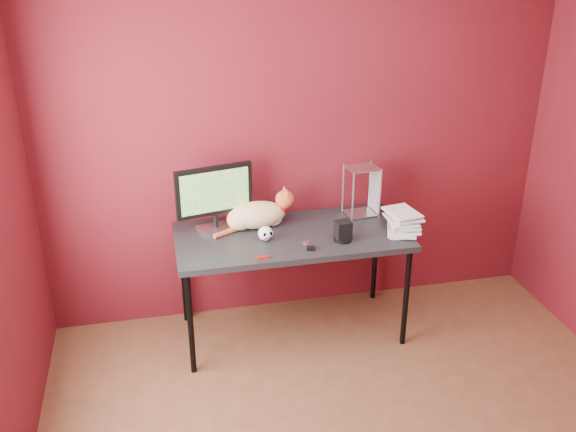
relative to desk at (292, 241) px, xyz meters
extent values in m
cube|color=#551018|center=(0.15, 0.38, 0.60)|extent=(3.50, 0.02, 2.60)
cube|color=black|center=(0.00, 0.00, 0.03)|extent=(1.50, 0.70, 0.04)
cylinder|color=black|center=(-0.70, -0.30, -0.34)|extent=(0.04, 0.04, 0.71)
cylinder|color=black|center=(0.70, -0.30, -0.34)|extent=(0.04, 0.04, 0.71)
cylinder|color=black|center=(-0.70, 0.30, -0.34)|extent=(0.04, 0.04, 0.71)
cylinder|color=black|center=(0.70, 0.30, -0.34)|extent=(0.04, 0.04, 0.71)
cube|color=#B7B7BC|center=(-0.47, 0.17, 0.06)|extent=(0.26, 0.21, 0.02)
cylinder|color=black|center=(-0.47, 0.17, 0.12)|extent=(0.03, 0.03, 0.10)
cube|color=black|center=(-0.47, 0.17, 0.33)|extent=(0.50, 0.14, 0.33)
cube|color=#1E4713|center=(-0.47, 0.17, 0.33)|extent=(0.45, 0.10, 0.27)
ellipsoid|color=#C77C2A|center=(-0.20, 0.15, 0.14)|extent=(0.39, 0.22, 0.18)
ellipsoid|color=#C77C2A|center=(-0.31, 0.14, 0.12)|extent=(0.19, 0.18, 0.14)
sphere|color=white|center=(-0.09, 0.16, 0.11)|extent=(0.12, 0.12, 0.12)
sphere|color=#C54E26|center=(-0.01, 0.16, 0.23)|extent=(0.12, 0.12, 0.12)
cone|color=#C54E26|center=(0.00, 0.13, 0.29)|extent=(0.04, 0.04, 0.05)
cone|color=#C54E26|center=(-0.01, 0.19, 0.29)|extent=(0.04, 0.04, 0.05)
cylinder|color=red|center=(-0.03, 0.16, 0.18)|extent=(0.09, 0.09, 0.01)
cylinder|color=#C54E26|center=(-0.41, 0.08, 0.07)|extent=(0.19, 0.12, 0.03)
ellipsoid|color=white|center=(-0.18, -0.05, 0.10)|extent=(0.10, 0.10, 0.09)
ellipsoid|color=black|center=(-0.20, -0.09, 0.11)|extent=(0.02, 0.01, 0.03)
ellipsoid|color=black|center=(-0.16, -0.09, 0.11)|extent=(0.02, 0.01, 0.03)
cube|color=black|center=(-0.18, -0.10, 0.08)|extent=(0.05, 0.01, 0.00)
cylinder|color=black|center=(0.30, -0.16, 0.06)|extent=(0.12, 0.12, 0.02)
cube|color=black|center=(0.30, -0.16, 0.13)|extent=(0.10, 0.10, 0.12)
imported|color=beige|center=(0.63, -0.09, 0.17)|extent=(0.25, 0.29, 0.24)
imported|color=beige|center=(0.63, -0.09, 0.41)|extent=(0.23, 0.28, 0.24)
imported|color=beige|center=(0.63, -0.09, 0.66)|extent=(0.21, 0.27, 0.24)
imported|color=beige|center=(0.63, -0.09, 0.90)|extent=(0.19, 0.25, 0.24)
imported|color=beige|center=(0.63, -0.09, 1.14)|extent=(0.20, 0.25, 0.24)
imported|color=beige|center=(0.63, -0.09, 1.39)|extent=(0.22, 0.27, 0.24)
cylinder|color=#B7B7BC|center=(0.43, 0.12, 0.23)|extent=(0.01, 0.01, 0.35)
cylinder|color=#B7B7BC|center=(0.63, 0.12, 0.23)|extent=(0.01, 0.01, 0.35)
cylinder|color=#B7B7BC|center=(0.43, 0.28, 0.23)|extent=(0.01, 0.01, 0.35)
cylinder|color=#B7B7BC|center=(0.63, 0.28, 0.23)|extent=(0.01, 0.01, 0.35)
cube|color=#B7B7BC|center=(0.53, 0.20, 0.06)|extent=(0.22, 0.19, 0.01)
cube|color=#B7B7BC|center=(0.53, 0.20, 0.39)|extent=(0.22, 0.19, 0.01)
cube|color=#98140B|center=(-0.24, -0.29, 0.06)|extent=(0.07, 0.03, 0.01)
cube|color=black|center=(0.07, -0.25, 0.06)|extent=(0.06, 0.04, 0.02)
cylinder|color=#B7B7BC|center=(0.06, -0.14, 0.05)|extent=(0.05, 0.05, 0.00)
camera|label=1|loc=(-0.83, -3.64, 1.87)|focal=40.00mm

